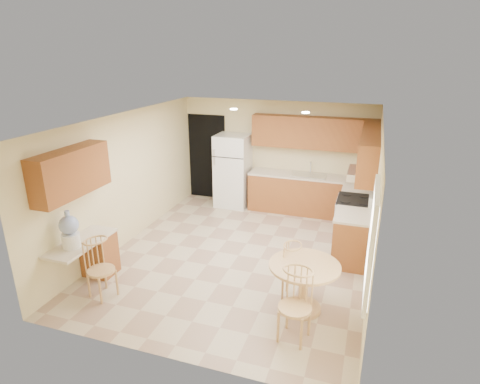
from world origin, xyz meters
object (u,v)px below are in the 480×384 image
(dining_table, at_px, (304,281))
(chair_table_a, at_px, (294,270))
(chair_table_b, at_px, (294,303))
(water_crock, at_px, (70,231))
(chair_desk, at_px, (96,266))
(refrigerator, at_px, (233,171))
(stove, at_px, (353,221))

(dining_table, height_order, chair_table_a, chair_table_a)
(dining_table, distance_m, chair_table_b, 0.75)
(dining_table, xyz_separation_m, water_crock, (-3.40, -0.64, 0.55))
(dining_table, xyz_separation_m, chair_table_b, (-0.00, -0.74, 0.11))
(chair_desk, bearing_deg, water_crock, -79.27)
(chair_table_b, distance_m, chair_desk, 2.95)
(refrigerator, distance_m, stove, 3.15)
(chair_table_a, bearing_deg, refrigerator, -145.98)
(chair_table_b, xyz_separation_m, chair_desk, (-2.95, 0.04, -0.04))
(dining_table, height_order, water_crock, water_crock)
(refrigerator, xyz_separation_m, chair_table_a, (2.17, -3.49, -0.33))
(dining_table, distance_m, chair_table_a, 0.25)
(stove, height_order, chair_table_a, stove)
(chair_table_a, distance_m, water_crock, 3.36)
(chair_table_a, xyz_separation_m, water_crock, (-3.22, -0.80, 0.50))
(refrigerator, relative_size, chair_table_a, 1.96)
(stove, bearing_deg, chair_desk, -137.91)
(chair_table_a, relative_size, chair_table_b, 0.89)
(chair_desk, relative_size, water_crock, 1.57)
(stove, bearing_deg, dining_table, -102.14)
(water_crock, bearing_deg, chair_table_a, 14.02)
(chair_table_a, xyz_separation_m, chair_table_b, (0.18, -0.91, 0.06))
(stove, distance_m, chair_desk, 4.68)
(stove, xyz_separation_m, chair_table_a, (-0.70, -2.27, 0.07))
(dining_table, height_order, chair_desk, chair_desk)
(chair_desk, distance_m, water_crock, 0.65)
(stove, bearing_deg, refrigerator, 157.01)
(dining_table, distance_m, chair_desk, 3.03)
(refrigerator, relative_size, dining_table, 1.72)
(refrigerator, height_order, stove, refrigerator)
(chair_desk, bearing_deg, refrigerator, -169.32)
(refrigerator, bearing_deg, chair_table_a, -58.15)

